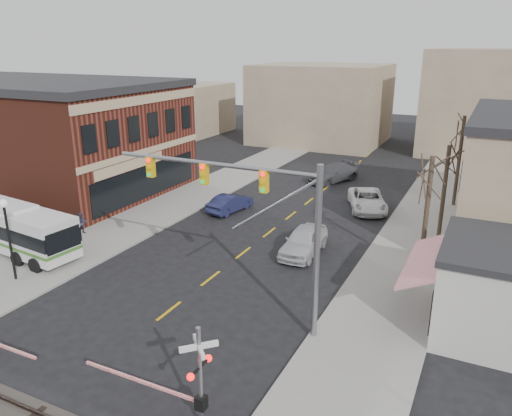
{
  "coord_description": "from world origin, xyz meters",
  "views": [
    {
      "loc": [
        13.45,
        -15.75,
        12.64
      ],
      "look_at": [
        1.39,
        9.02,
        3.5
      ],
      "focal_mm": 35.0,
      "sensor_mm": 36.0,
      "label": 1
    }
  ],
  "objects_px": {
    "rr_crossing_east": "(189,377)",
    "car_d": "(333,173)",
    "car_c": "(367,200)",
    "traffic_signal_mast": "(258,208)",
    "transit_bus": "(5,225)",
    "street_lamp": "(7,223)",
    "pedestrian_far": "(82,223)",
    "car_a": "(304,241)",
    "car_b": "(230,203)",
    "pedestrian_near": "(59,247)"
  },
  "relations": [
    {
      "from": "traffic_signal_mast",
      "to": "car_a",
      "type": "bearing_deg",
      "value": 96.37
    },
    {
      "from": "rr_crossing_east",
      "to": "car_d",
      "type": "distance_m",
      "value": 33.6
    },
    {
      "from": "traffic_signal_mast",
      "to": "pedestrian_near",
      "type": "height_order",
      "value": "traffic_signal_mast"
    },
    {
      "from": "traffic_signal_mast",
      "to": "car_c",
      "type": "distance_m",
      "value": 19.7
    },
    {
      "from": "car_b",
      "to": "transit_bus",
      "type": "bearing_deg",
      "value": 64.54
    },
    {
      "from": "transit_bus",
      "to": "car_a",
      "type": "height_order",
      "value": "transit_bus"
    },
    {
      "from": "traffic_signal_mast",
      "to": "rr_crossing_east",
      "type": "bearing_deg",
      "value": -83.03
    },
    {
      "from": "transit_bus",
      "to": "traffic_signal_mast",
      "type": "xyz_separation_m",
      "value": [
        18.21,
        -0.93,
        4.07
      ]
    },
    {
      "from": "transit_bus",
      "to": "street_lamp",
      "type": "xyz_separation_m",
      "value": [
        4.17,
        -2.9,
        1.73
      ]
    },
    {
      "from": "rr_crossing_east",
      "to": "transit_bus",
      "type": "bearing_deg",
      "value": 157.35
    },
    {
      "from": "traffic_signal_mast",
      "to": "rr_crossing_east",
      "type": "relative_size",
      "value": 1.83
    },
    {
      "from": "rr_crossing_east",
      "to": "car_c",
      "type": "bearing_deg",
      "value": 90.86
    },
    {
      "from": "car_c",
      "to": "car_d",
      "type": "bearing_deg",
      "value": 104.11
    },
    {
      "from": "car_b",
      "to": "car_c",
      "type": "bearing_deg",
      "value": -141.68
    },
    {
      "from": "rr_crossing_east",
      "to": "car_b",
      "type": "height_order",
      "value": "rr_crossing_east"
    },
    {
      "from": "rr_crossing_east",
      "to": "car_d",
      "type": "height_order",
      "value": "rr_crossing_east"
    },
    {
      "from": "transit_bus",
      "to": "traffic_signal_mast",
      "type": "height_order",
      "value": "traffic_signal_mast"
    },
    {
      "from": "rr_crossing_east",
      "to": "car_c",
      "type": "relative_size",
      "value": 0.99
    },
    {
      "from": "transit_bus",
      "to": "pedestrian_near",
      "type": "distance_m",
      "value": 4.74
    },
    {
      "from": "transit_bus",
      "to": "car_c",
      "type": "relative_size",
      "value": 2.07
    },
    {
      "from": "rr_crossing_east",
      "to": "car_b",
      "type": "xyz_separation_m",
      "value": [
        -9.94,
        20.89,
        -1.26
      ]
    },
    {
      "from": "car_c",
      "to": "traffic_signal_mast",
      "type": "bearing_deg",
      "value": -112.99
    },
    {
      "from": "car_a",
      "to": "traffic_signal_mast",
      "type": "bearing_deg",
      "value": -85.16
    },
    {
      "from": "car_b",
      "to": "car_d",
      "type": "relative_size",
      "value": 0.75
    },
    {
      "from": "car_a",
      "to": "car_d",
      "type": "bearing_deg",
      "value": 100.23
    },
    {
      "from": "traffic_signal_mast",
      "to": "pedestrian_far",
      "type": "bearing_deg",
      "value": 162.67
    },
    {
      "from": "pedestrian_far",
      "to": "car_c",
      "type": "bearing_deg",
      "value": -12.92
    },
    {
      "from": "transit_bus",
      "to": "car_b",
      "type": "xyz_separation_m",
      "value": [
        9.13,
        12.93,
        -0.98
      ]
    },
    {
      "from": "street_lamp",
      "to": "pedestrian_near",
      "type": "xyz_separation_m",
      "value": [
        0.53,
        2.77,
        -2.35
      ]
    },
    {
      "from": "traffic_signal_mast",
      "to": "car_c",
      "type": "height_order",
      "value": "traffic_signal_mast"
    },
    {
      "from": "transit_bus",
      "to": "rr_crossing_east",
      "type": "relative_size",
      "value": 2.09
    },
    {
      "from": "rr_crossing_east",
      "to": "car_d",
      "type": "bearing_deg",
      "value": 99.35
    },
    {
      "from": "street_lamp",
      "to": "pedestrian_far",
      "type": "relative_size",
      "value": 3.08
    },
    {
      "from": "car_d",
      "to": "pedestrian_far",
      "type": "height_order",
      "value": "car_d"
    },
    {
      "from": "transit_bus",
      "to": "street_lamp",
      "type": "bearing_deg",
      "value": -34.79
    },
    {
      "from": "traffic_signal_mast",
      "to": "pedestrian_far",
      "type": "distance_m",
      "value": 17.26
    },
    {
      "from": "pedestrian_near",
      "to": "pedestrian_far",
      "type": "xyz_separation_m",
      "value": [
        -2.29,
        4.13,
        -0.19
      ]
    },
    {
      "from": "transit_bus",
      "to": "rr_crossing_east",
      "type": "xyz_separation_m",
      "value": [
        19.07,
        -7.96,
        0.29
      ]
    },
    {
      "from": "traffic_signal_mast",
      "to": "car_d",
      "type": "xyz_separation_m",
      "value": [
        -4.6,
        26.11,
        -4.92
      ]
    },
    {
      "from": "car_b",
      "to": "pedestrian_near",
      "type": "height_order",
      "value": "pedestrian_near"
    },
    {
      "from": "traffic_signal_mast",
      "to": "rr_crossing_east",
      "type": "distance_m",
      "value": 8.03
    },
    {
      "from": "car_b",
      "to": "car_c",
      "type": "height_order",
      "value": "car_c"
    },
    {
      "from": "street_lamp",
      "to": "car_d",
      "type": "bearing_deg",
      "value": 71.4
    },
    {
      "from": "car_b",
      "to": "pedestrian_near",
      "type": "bearing_deg",
      "value": 81.0
    },
    {
      "from": "traffic_signal_mast",
      "to": "car_d",
      "type": "height_order",
      "value": "traffic_signal_mast"
    },
    {
      "from": "car_a",
      "to": "pedestrian_near",
      "type": "relative_size",
      "value": 2.63
    },
    {
      "from": "street_lamp",
      "to": "car_c",
      "type": "xyz_separation_m",
      "value": [
        14.51,
        21.02,
        -2.63
      ]
    },
    {
      "from": "pedestrian_far",
      "to": "pedestrian_near",
      "type": "bearing_deg",
      "value": -114.9
    },
    {
      "from": "transit_bus",
      "to": "car_b",
      "type": "bearing_deg",
      "value": 54.78
    },
    {
      "from": "traffic_signal_mast",
      "to": "car_a",
      "type": "distance_m",
      "value": 9.99
    }
  ]
}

